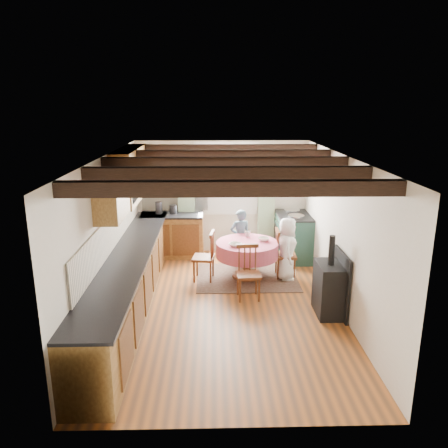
{
  "coord_description": "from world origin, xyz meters",
  "views": [
    {
      "loc": [
        -0.19,
        -6.48,
        3.17
      ],
      "look_at": [
        0.0,
        0.8,
        1.15
      ],
      "focal_mm": 35.37,
      "sensor_mm": 36.0,
      "label": 1
    }
  ],
  "objects_px": {
    "cup": "(248,234)",
    "dining_table": "(247,260)",
    "chair_near": "(249,273)",
    "cast_iron_stove": "(330,275)",
    "chair_right": "(286,254)",
    "child_far": "(240,237)",
    "child_right": "(287,249)",
    "chair_left": "(203,256)",
    "aga_range": "(293,236)"
  },
  "relations": [
    {
      "from": "chair_right",
      "to": "child_far",
      "type": "bearing_deg",
      "value": 51.69
    },
    {
      "from": "dining_table",
      "to": "cast_iron_stove",
      "type": "xyz_separation_m",
      "value": [
        1.14,
        -1.48,
        0.29
      ]
    },
    {
      "from": "dining_table",
      "to": "child_far",
      "type": "bearing_deg",
      "value": 97.19
    },
    {
      "from": "chair_right",
      "to": "cup",
      "type": "distance_m",
      "value": 0.81
    },
    {
      "from": "dining_table",
      "to": "chair_right",
      "type": "bearing_deg",
      "value": 1.45
    },
    {
      "from": "child_far",
      "to": "child_right",
      "type": "bearing_deg",
      "value": 122.05
    },
    {
      "from": "chair_near",
      "to": "child_far",
      "type": "distance_m",
      "value": 1.6
    },
    {
      "from": "dining_table",
      "to": "child_far",
      "type": "xyz_separation_m",
      "value": [
        -0.09,
        0.69,
        0.22
      ]
    },
    {
      "from": "aga_range",
      "to": "cast_iron_stove",
      "type": "height_order",
      "value": "cast_iron_stove"
    },
    {
      "from": "child_far",
      "to": "cup",
      "type": "height_order",
      "value": "child_far"
    },
    {
      "from": "chair_right",
      "to": "cast_iron_stove",
      "type": "relative_size",
      "value": 0.73
    },
    {
      "from": "chair_near",
      "to": "aga_range",
      "type": "bearing_deg",
      "value": 57.01
    },
    {
      "from": "cast_iron_stove",
      "to": "chair_left",
      "type": "bearing_deg",
      "value": 144.18
    },
    {
      "from": "chair_near",
      "to": "cup",
      "type": "bearing_deg",
      "value": 82.44
    },
    {
      "from": "chair_left",
      "to": "chair_near",
      "type": "bearing_deg",
      "value": 50.67
    },
    {
      "from": "child_far",
      "to": "cup",
      "type": "distance_m",
      "value": 0.4
    },
    {
      "from": "chair_right",
      "to": "aga_range",
      "type": "relative_size",
      "value": 0.88
    },
    {
      "from": "chair_near",
      "to": "child_right",
      "type": "xyz_separation_m",
      "value": [
        0.77,
        0.83,
        0.13
      ]
    },
    {
      "from": "cast_iron_stove",
      "to": "child_right",
      "type": "bearing_deg",
      "value": 106.59
    },
    {
      "from": "dining_table",
      "to": "aga_range",
      "type": "relative_size",
      "value": 1.1
    },
    {
      "from": "chair_right",
      "to": "child_far",
      "type": "distance_m",
      "value": 1.05
    },
    {
      "from": "chair_near",
      "to": "chair_right",
      "type": "distance_m",
      "value": 1.19
    },
    {
      "from": "chair_left",
      "to": "child_right",
      "type": "distance_m",
      "value": 1.53
    },
    {
      "from": "chair_near",
      "to": "child_far",
      "type": "relative_size",
      "value": 0.79
    },
    {
      "from": "cup",
      "to": "aga_range",
      "type": "bearing_deg",
      "value": 34.09
    },
    {
      "from": "chair_near",
      "to": "chair_left",
      "type": "relative_size",
      "value": 0.98
    },
    {
      "from": "chair_near",
      "to": "cast_iron_stove",
      "type": "relative_size",
      "value": 0.72
    },
    {
      "from": "child_right",
      "to": "cast_iron_stove",
      "type": "bearing_deg",
      "value": -157.5
    },
    {
      "from": "aga_range",
      "to": "cast_iron_stove",
      "type": "bearing_deg",
      "value": -87.49
    },
    {
      "from": "aga_range",
      "to": "cup",
      "type": "distance_m",
      "value": 1.23
    },
    {
      "from": "dining_table",
      "to": "chair_left",
      "type": "xyz_separation_m",
      "value": [
        -0.8,
        -0.08,
        0.12
      ]
    },
    {
      "from": "aga_range",
      "to": "cup",
      "type": "bearing_deg",
      "value": -145.91
    },
    {
      "from": "chair_near",
      "to": "chair_right",
      "type": "height_order",
      "value": "chair_right"
    },
    {
      "from": "chair_left",
      "to": "cup",
      "type": "relative_size",
      "value": 8.33
    },
    {
      "from": "cast_iron_stove",
      "to": "cup",
      "type": "bearing_deg",
      "value": 121.02
    },
    {
      "from": "chair_left",
      "to": "cast_iron_stove",
      "type": "relative_size",
      "value": 0.73
    },
    {
      "from": "chair_near",
      "to": "cast_iron_stove",
      "type": "xyz_separation_m",
      "value": [
        1.19,
        -0.58,
        0.18
      ]
    },
    {
      "from": "chair_near",
      "to": "dining_table",
      "type": "bearing_deg",
      "value": 83.34
    },
    {
      "from": "chair_near",
      "to": "cast_iron_stove",
      "type": "height_order",
      "value": "cast_iron_stove"
    },
    {
      "from": "child_right",
      "to": "cup",
      "type": "xyz_separation_m",
      "value": [
        -0.68,
        0.42,
        0.16
      ]
    },
    {
      "from": "dining_table",
      "to": "cup",
      "type": "bearing_deg",
      "value": 83.99
    },
    {
      "from": "chair_right",
      "to": "dining_table",
      "type": "bearing_deg",
      "value": 93.14
    },
    {
      "from": "dining_table",
      "to": "child_right",
      "type": "bearing_deg",
      "value": -5.19
    },
    {
      "from": "cup",
      "to": "dining_table",
      "type": "bearing_deg",
      "value": -96.01
    },
    {
      "from": "chair_left",
      "to": "cup",
      "type": "height_order",
      "value": "chair_left"
    },
    {
      "from": "dining_table",
      "to": "aga_range",
      "type": "distance_m",
      "value": 1.47
    },
    {
      "from": "chair_right",
      "to": "cup",
      "type": "height_order",
      "value": "chair_right"
    },
    {
      "from": "dining_table",
      "to": "chair_near",
      "type": "bearing_deg",
      "value": -92.85
    },
    {
      "from": "chair_near",
      "to": "cast_iron_stove",
      "type": "distance_m",
      "value": 1.34
    },
    {
      "from": "aga_range",
      "to": "cast_iron_stove",
      "type": "relative_size",
      "value": 0.83
    }
  ]
}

